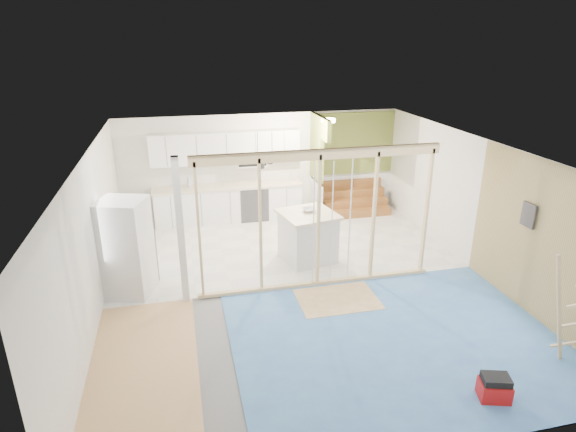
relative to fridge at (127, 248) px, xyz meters
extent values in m
cube|color=slate|center=(3.05, -0.50, -0.89)|extent=(7.00, 8.00, 0.01)
cube|color=white|center=(3.05, -0.50, 1.71)|extent=(7.00, 8.00, 0.01)
cube|color=white|center=(3.05, 3.50, 0.41)|extent=(7.00, 0.01, 2.60)
cube|color=white|center=(3.05, -4.50, 0.41)|extent=(7.00, 0.01, 2.60)
cube|color=white|center=(-0.45, -0.50, 0.41)|extent=(0.01, 8.00, 2.60)
cube|color=white|center=(6.55, -0.50, 0.41)|extent=(0.01, 8.00, 2.60)
cube|color=silver|center=(3.05, 1.50, -0.88)|extent=(7.00, 4.00, 0.02)
cube|color=#4E8CBE|center=(4.05, -2.50, -0.88)|extent=(5.00, 4.00, 0.02)
cube|color=tan|center=(0.30, -2.50, -0.88)|extent=(1.50, 4.00, 0.02)
cube|color=tan|center=(3.55, -1.10, -0.87)|extent=(1.40, 1.00, 0.01)
cube|color=tan|center=(3.35, -0.50, 1.61)|extent=(4.40, 0.09, 0.18)
cube|color=tan|center=(3.35, -0.50, -0.84)|extent=(4.40, 0.09, 0.06)
cube|color=silver|center=(0.95, -0.50, 0.41)|extent=(0.12, 0.14, 2.60)
cube|color=tan|center=(1.25, -0.50, 0.41)|extent=(0.04, 0.09, 2.40)
cube|color=tan|center=(2.30, -0.50, 0.41)|extent=(0.04, 0.09, 2.40)
cube|color=tan|center=(3.35, -0.50, 0.41)|extent=(0.05, 0.09, 2.40)
cube|color=tan|center=(4.40, -0.50, 0.41)|extent=(0.04, 0.09, 2.40)
cube|color=tan|center=(5.45, -0.50, 0.41)|extent=(0.04, 0.09, 2.40)
cylinder|color=silver|center=(3.25, -0.53, 0.33)|extent=(0.02, 0.02, 2.35)
cylinder|color=silver|center=(3.95, -0.48, 0.33)|extent=(0.02, 0.02, 2.35)
cylinder|color=silver|center=(3.60, -0.50, 0.33)|extent=(0.02, 0.02, 2.35)
cube|color=white|center=(2.15, 3.20, -0.45)|extent=(3.60, 0.60, 0.88)
cube|color=beige|center=(2.15, 3.20, 0.02)|extent=(3.66, 0.64, 0.05)
cube|color=white|center=(-0.15, 2.10, -0.45)|extent=(0.60, 1.60, 0.88)
cube|color=beige|center=(-0.15, 2.10, 0.02)|extent=(0.64, 1.64, 0.05)
cube|color=white|center=(2.15, 3.32, 0.96)|extent=(3.60, 0.34, 0.75)
cube|color=white|center=(2.75, 3.28, 0.66)|extent=(0.72, 0.38, 0.36)
cube|color=black|center=(2.75, 3.09, 0.66)|extent=(0.68, 0.02, 0.30)
cube|color=olive|center=(4.35, 3.05, 0.91)|extent=(0.10, 0.90, 1.60)
cube|color=white|center=(4.35, 3.05, -0.44)|extent=(0.10, 0.90, 0.90)
cube|color=olive|center=(4.35, 2.35, 1.46)|extent=(0.10, 0.50, 0.50)
cube|color=olive|center=(5.45, 3.47, 0.86)|extent=(2.20, 0.04, 1.60)
cube|color=white|center=(5.45, 3.47, -0.44)|extent=(2.20, 0.04, 0.90)
cube|color=brown|center=(5.40, 2.70, -0.79)|extent=(1.70, 0.26, 0.20)
cube|color=brown|center=(5.40, 2.96, -0.59)|extent=(1.70, 0.26, 0.20)
cube|color=brown|center=(5.40, 3.22, -0.39)|extent=(1.70, 0.26, 0.20)
cube|color=brown|center=(5.40, 3.48, -0.19)|extent=(1.70, 0.26, 0.20)
torus|color=black|center=(2.75, 1.40, 1.16)|extent=(0.52, 0.52, 0.02)
cylinder|color=black|center=(2.60, 1.40, 1.41)|extent=(0.01, 0.01, 0.50)
cylinder|color=black|center=(2.90, 1.40, 1.41)|extent=(0.01, 0.01, 0.50)
cylinder|color=#3C3C41|center=(2.65, 1.30, 1.01)|extent=(0.14, 0.14, 0.14)
cylinder|color=#3C3C41|center=(2.87, 1.50, 1.03)|extent=(0.12, 0.12, 0.12)
cube|color=tan|center=(6.53, -2.50, 0.41)|extent=(0.02, 4.00, 2.60)
cube|color=#3C3C41|center=(6.48, -1.90, 0.76)|extent=(0.04, 0.30, 0.40)
cylinder|color=#FFEABF|center=(4.45, 2.50, 1.65)|extent=(0.32, 0.32, 0.08)
cube|color=silver|center=(-0.01, 0.00, 0.00)|extent=(0.96, 0.94, 1.78)
cube|color=#3C3C41|center=(0.37, 0.00, 0.00)|extent=(0.24, 0.68, 1.74)
cube|color=silver|center=(3.46, 0.60, -0.41)|extent=(1.11, 1.11, 0.96)
cube|color=beige|center=(3.46, 0.60, 0.12)|extent=(1.24, 1.24, 0.06)
imported|color=silver|center=(3.50, 0.69, 0.18)|extent=(0.31, 0.31, 0.07)
imported|color=#B5BBCA|center=(1.22, 3.31, 0.20)|extent=(0.14, 0.14, 0.31)
imported|color=silver|center=(3.75, 3.24, 0.14)|extent=(0.09, 0.09, 0.19)
cube|color=#980E0E|center=(4.71, -3.90, -0.76)|extent=(0.44, 0.38, 0.26)
cube|color=black|center=(4.71, -3.90, -0.58)|extent=(0.40, 0.33, 0.09)
cube|color=tan|center=(5.97, -3.37, -0.04)|extent=(0.39, 0.13, 1.66)
cube|color=tan|center=(6.20, -3.37, -0.66)|extent=(0.40, 0.13, 0.11)
cube|color=tan|center=(6.27, -3.37, -0.34)|extent=(0.40, 0.13, 0.11)
camera|label=1|loc=(1.01, -8.12, 3.51)|focal=30.00mm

